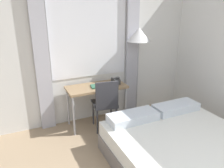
% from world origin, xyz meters
% --- Properties ---
extents(wall_back_with_window, '(4.74, 0.13, 2.70)m').
position_xyz_m(wall_back_with_window, '(-0.02, 3.05, 1.35)').
color(wall_back_with_window, silver).
rests_on(wall_back_with_window, ground_plane).
extents(desk, '(1.05, 0.49, 0.74)m').
position_xyz_m(desk, '(-0.14, 2.73, 0.67)').
color(desk, '#937551').
rests_on(desk, ground_plane).
extents(desk_chair, '(0.45, 0.45, 0.92)m').
position_xyz_m(desk_chair, '(-0.08, 2.48, 0.53)').
color(desk_chair, '#333338').
rests_on(desk_chair, ground_plane).
extents(bed, '(1.78, 2.05, 0.58)m').
position_xyz_m(bed, '(0.49, 1.03, 0.24)').
color(bed, slate).
rests_on(bed, ground_plane).
extents(standing_lamp, '(0.43, 0.43, 1.71)m').
position_xyz_m(standing_lamp, '(0.72, 2.78, 1.49)').
color(standing_lamp, '#4C4C51').
rests_on(standing_lamp, ground_plane).
extents(telephone, '(0.13, 0.18, 0.12)m').
position_xyz_m(telephone, '(0.23, 2.71, 0.80)').
color(telephone, '#2D2D2D').
rests_on(telephone, desk).
extents(book, '(0.28, 0.23, 0.02)m').
position_xyz_m(book, '(-0.12, 2.68, 0.76)').
color(book, '#33664C').
rests_on(book, desk).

